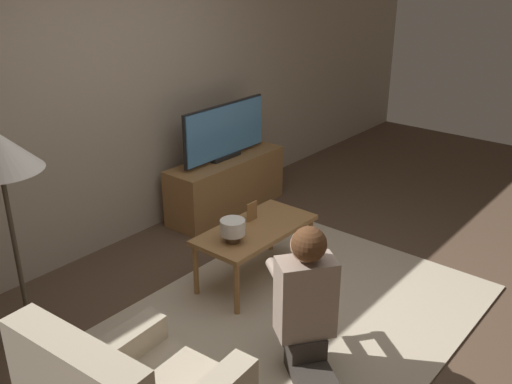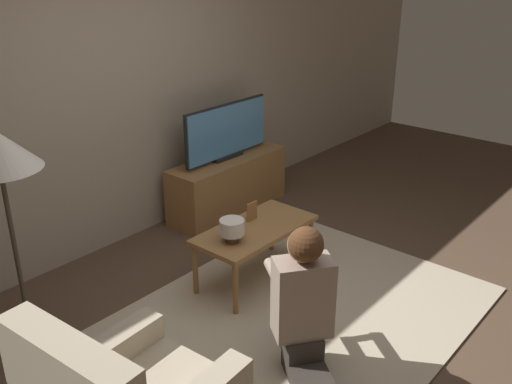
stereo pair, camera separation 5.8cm
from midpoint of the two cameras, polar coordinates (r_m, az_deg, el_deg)
The scene contains 9 objects.
ground_plane at distance 4.09m, azimuth 4.11°, elevation -12.71°, with size 10.00×10.00×0.00m, color brown.
wall_back at distance 4.83m, azimuth -14.39°, elevation 9.35°, with size 10.00×0.06×2.60m.
rug at distance 4.08m, azimuth 4.11°, elevation -12.62°, with size 2.73×2.01×0.02m.
tv_stand at distance 5.59m, azimuth -2.51°, elevation 0.76°, with size 1.29×0.41×0.54m.
tv at distance 5.41m, azimuth -2.63°, elevation 6.10°, with size 1.06×0.08×0.53m.
coffee_table at distance 4.33m, azimuth 0.32°, elevation -4.14°, with size 0.98×0.48×0.46m.
person_kneeling at distance 3.39m, azimuth 5.27°, elevation -10.85°, with size 0.67×0.79×0.96m.
picture_frame at distance 4.39m, azimuth -0.04°, elevation -1.95°, with size 0.11×0.01×0.15m.
table_lamp at distance 4.06m, azimuth -2.01°, elevation -3.67°, with size 0.18×0.18×0.17m.
Camera 2 is at (-2.69, -1.95, 2.38)m, focal length 40.00 mm.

